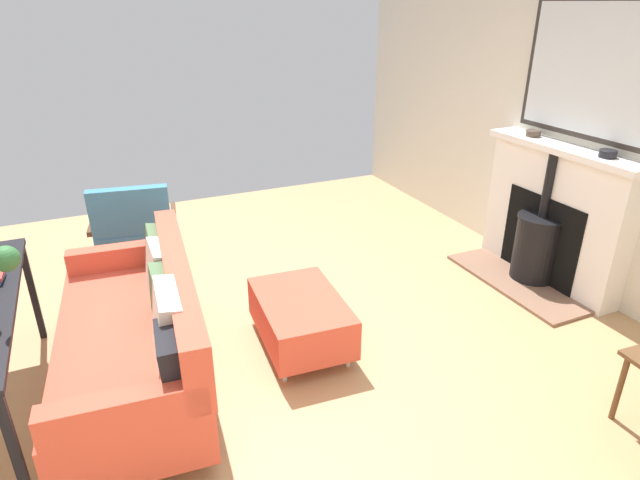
# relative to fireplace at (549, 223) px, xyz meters

# --- Properties ---
(ground_plane) EXTENTS (5.23, 6.24, 0.01)m
(ground_plane) POSITION_rel_fireplace_xyz_m (2.41, -0.01, -0.50)
(ground_plane) COLOR tan
(wall_left) EXTENTS (0.12, 6.24, 2.76)m
(wall_left) POSITION_rel_fireplace_xyz_m (-0.21, -0.01, 0.88)
(wall_left) COLOR beige
(wall_left) RESTS_ON ground
(fireplace) EXTENTS (0.63, 1.39, 1.13)m
(fireplace) POSITION_rel_fireplace_xyz_m (0.00, 0.00, 0.00)
(fireplace) COLOR brown
(fireplace) RESTS_ON ground
(mirror_over_mantel) EXTENTS (0.04, 1.16, 0.99)m
(mirror_over_mantel) POSITION_rel_fireplace_xyz_m (-0.12, 0.00, 1.19)
(mirror_over_mantel) COLOR #2D2823
(mantel_bowl_near) EXTENTS (0.12, 0.12, 0.05)m
(mantel_bowl_near) POSITION_rel_fireplace_xyz_m (-0.03, -0.34, 0.66)
(mantel_bowl_near) COLOR #47382D
(mantel_bowl_near) RESTS_ON fireplace
(mantel_bowl_far) EXTENTS (0.12, 0.12, 0.05)m
(mantel_bowl_far) POSITION_rel_fireplace_xyz_m (-0.03, 0.36, 0.67)
(mantel_bowl_far) COLOR black
(mantel_bowl_far) RESTS_ON fireplace
(sofa) EXTENTS (0.93, 1.82, 0.80)m
(sofa) POSITION_rel_fireplace_xyz_m (3.21, 0.03, -0.15)
(sofa) COLOR #B2B2B7
(sofa) RESTS_ON ground
(ottoman) EXTENTS (0.58, 0.84, 0.36)m
(ottoman) POSITION_rel_fireplace_xyz_m (2.21, 0.07, -0.27)
(ottoman) COLOR #B2B2B7
(ottoman) RESTS_ON ground
(armchair_accent) EXTENTS (0.75, 0.67, 0.84)m
(armchair_accent) POSITION_rel_fireplace_xyz_m (3.07, -1.43, -0.02)
(armchair_accent) COLOR #4C3321
(armchair_accent) RESTS_ON ground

